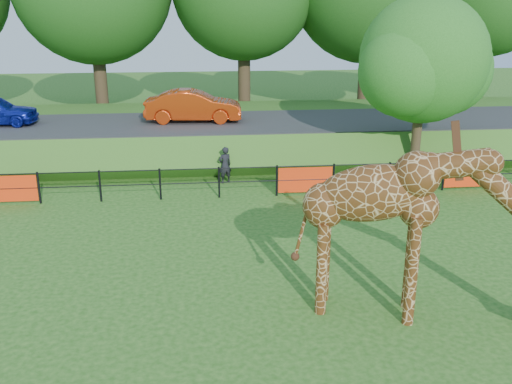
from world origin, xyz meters
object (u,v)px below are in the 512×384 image
(giraffe, at_px, (423,234))
(visitor, at_px, (225,165))
(car_red, at_px, (193,106))
(tree_east, at_px, (425,64))

(giraffe, distance_m, visitor, 10.59)
(visitor, bearing_deg, giraffe, 87.30)
(visitor, bearing_deg, car_red, -98.74)
(giraffe, relative_size, tree_east, 0.79)
(car_red, distance_m, tree_east, 9.85)
(visitor, distance_m, tree_east, 8.14)
(car_red, height_order, visitor, car_red)
(giraffe, xyz_separation_m, tree_east, (3.69, 9.84, 2.38))
(visitor, relative_size, tree_east, 0.20)
(car_red, bearing_deg, visitor, -162.20)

